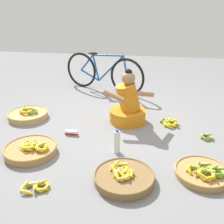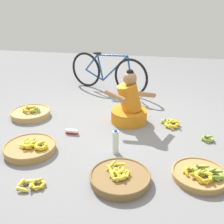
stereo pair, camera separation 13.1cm
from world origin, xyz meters
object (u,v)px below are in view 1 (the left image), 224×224
Objects in this scene: bicycle_leaning at (103,73)px; banana_basket_front_right at (28,114)px; banana_basket_back_left at (203,172)px; loose_bananas_back_center at (169,122)px; loose_bananas_front_left at (207,137)px; water_bottle at (117,142)px; packet_carton_stack at (71,132)px; banana_basket_near_bicycle at (124,177)px; loose_bananas_near_vendor at (36,187)px; vendor_woman_front at (128,106)px; banana_basket_front_center at (31,149)px.

bicycle_leaning reaches higher than banana_basket_front_right.
banana_basket_front_right is (-2.38, 1.07, 0.01)m from banana_basket_back_left.
banana_basket_back_left is 1.21m from loose_bananas_back_center.
loose_bananas_front_left is at bearing -5.66° from banana_basket_front_right.
banana_basket_back_left is 2.61m from banana_basket_front_right.
water_bottle is 0.75m from packet_carton_stack.
banana_basket_front_right is 3.51× the size of packet_carton_stack.
banana_basket_front_right reaches higher than loose_bananas_front_left.
water_bottle reaches higher than banana_basket_back_left.
banana_basket_front_right reaches higher than loose_bananas_back_center.
loose_bananas_back_center is (2.09, 0.10, -0.02)m from banana_basket_front_right.
packet_carton_stack is (0.80, -0.41, -0.02)m from banana_basket_front_right.
banana_basket_near_bicycle is 2.14× the size of loose_bananas_near_vendor.
loose_bananas_back_center is at bearing -0.36° from vendor_woman_front.
loose_bananas_front_left is (1.06, -0.36, -0.22)m from vendor_woman_front.
banana_basket_front_center is at bearing -63.20° from banana_basket_front_right.
bicycle_leaning reaches higher than loose_bananas_back_center.
vendor_woman_front is 2.59× the size of water_bottle.
banana_basket_front_center is (-1.91, 0.13, 0.01)m from banana_basket_back_left.
banana_basket_front_center is at bearing -122.21° from packet_carton_stack.
bicycle_leaning is at bearing 80.16° from banana_basket_front_center.
packet_carton_stack is at bearing 57.79° from banana_basket_front_center.
banana_basket_back_left is at bearing 15.92° from loose_bananas_near_vendor.
banana_basket_near_bicycle is 1.46m from loose_bananas_back_center.
vendor_woman_front is 4.64× the size of packet_carton_stack.
banana_basket_back_left is 3.16× the size of loose_bananas_front_left.
banana_basket_near_bicycle reaches higher than banana_basket_back_left.
vendor_woman_front is at bearing 94.54° from banana_basket_near_bicycle.
water_bottle is at bearing -92.10° from vendor_woman_front.
packet_carton_stack is (-1.29, -0.52, -0.00)m from loose_bananas_back_center.
banana_basket_near_bicycle is at bearing -47.02° from packet_carton_stack.
vendor_woman_front is at bearing 87.90° from water_bottle.
banana_basket_front_right reaches higher than loose_bananas_near_vendor.
loose_bananas_front_left is at bearing 25.07° from water_bottle.
loose_bananas_front_left is 1.05× the size of packet_carton_stack.
loose_bananas_back_center is at bearing 53.77° from water_bottle.
banana_basket_near_bicycle reaches higher than loose_bananas_front_left.
banana_basket_front_right is at bearing 116.80° from banana_basket_front_center.
banana_basket_back_left is 0.93× the size of banana_basket_near_bicycle.
loose_bananas_near_vendor is 0.94× the size of water_bottle.
banana_basket_back_left reaches higher than loose_bananas_near_vendor.
water_bottle is at bearing -126.23° from loose_bananas_back_center.
loose_bananas_front_left is (0.95, 1.02, -0.02)m from banana_basket_near_bicycle.
loose_bananas_front_left is at bearing 47.11° from banana_basket_near_bicycle.
banana_basket_near_bicycle is at bearing -85.46° from vendor_woman_front.
bicycle_leaning is 2.96m from loose_bananas_near_vendor.
vendor_woman_front is 0.88m from water_bottle.
banana_basket_back_left is 0.92× the size of banana_basket_front_center.
banana_basket_back_left is (0.89, -1.18, -0.20)m from vendor_woman_front.
vendor_woman_front is at bearing 4.11° from banana_basket_front_right.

